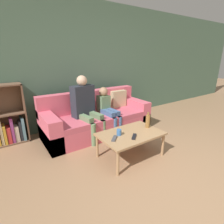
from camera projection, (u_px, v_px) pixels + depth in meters
ground_plane at (189, 193)px, 2.02m from camera, size 22.00×22.00×0.00m
wall_back at (82, 66)px, 3.75m from camera, size 12.00×0.06×2.60m
couch at (97, 119)px, 3.55m from camera, size 2.13×0.84×0.82m
bookshelf at (3, 123)px, 3.04m from camera, size 0.74×0.28×1.06m
coffee_table at (131, 135)px, 2.66m from camera, size 0.95×0.62×0.40m
person_adult at (85, 104)px, 3.22m from camera, size 0.45×0.64×1.18m
person_child at (107, 108)px, 3.46m from camera, size 0.25×0.60×0.91m
cup_near at (119, 132)px, 2.57m from camera, size 0.07×0.07×0.09m
tv_remote_0 at (134, 137)px, 2.51m from camera, size 0.16×0.15×0.02m
tv_remote_1 at (114, 138)px, 2.45m from camera, size 0.16×0.15×0.02m
bottle at (148, 121)px, 2.82m from camera, size 0.07×0.07×0.26m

